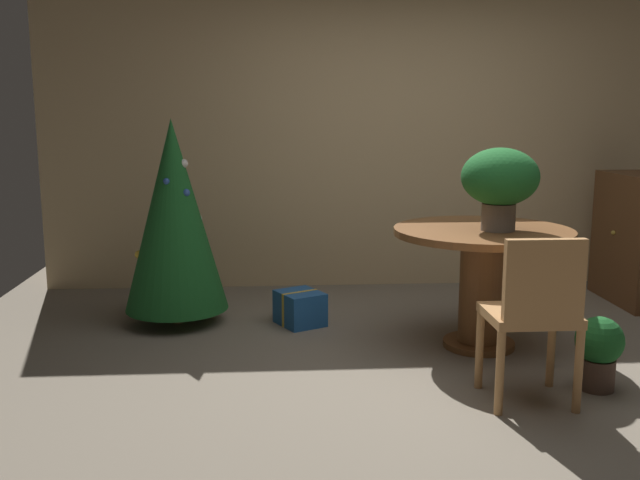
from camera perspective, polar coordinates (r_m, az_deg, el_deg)
name	(u,v)px	position (r m, az deg, el deg)	size (l,w,h in m)	color
ground_plane	(455,371)	(4.35, 10.70, -10.23)	(6.60, 6.60, 0.00)	#756B5B
back_wall_panel	(396,136)	(6.23, 6.05, 8.29)	(6.00, 0.10, 2.60)	tan
round_dining_table	(482,265)	(4.67, 12.78, -1.98)	(1.13, 1.13, 0.78)	brown
flower_vase	(500,180)	(4.53, 14.18, 4.66)	(0.48, 0.48, 0.51)	#665B51
wooden_chair_near	(535,309)	(3.81, 16.75, -5.32)	(0.45, 0.40, 0.90)	#B27F4C
holiday_tree	(174,215)	(5.14, -11.56, 1.93)	(0.73, 0.73, 1.46)	brown
gift_box_blue	(300,308)	(5.13, -1.61, -5.45)	(0.39, 0.41, 0.24)	#1E569E
potted_plant	(599,349)	(4.22, 21.36, -8.10)	(0.26, 0.26, 0.41)	#4C382D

